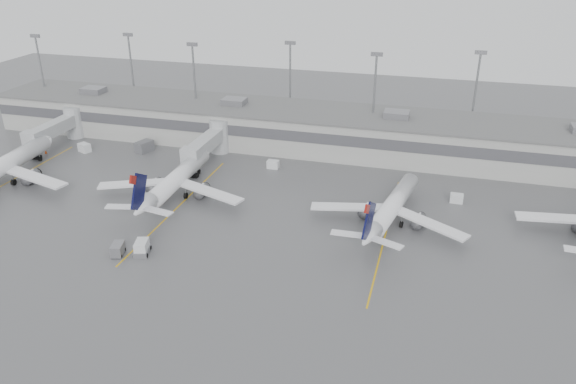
# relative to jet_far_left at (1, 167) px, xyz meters

# --- Properties ---
(ground) EXTENTS (260.00, 260.00, 0.00)m
(ground) POSITION_rel_jet_far_left_xyz_m (52.80, -23.96, -3.28)
(ground) COLOR #545456
(ground) RESTS_ON ground
(terminal) EXTENTS (152.00, 17.00, 9.45)m
(terminal) POSITION_rel_jet_far_left_xyz_m (52.79, 34.02, 0.89)
(terminal) COLOR #A3A39E
(terminal) RESTS_ON ground
(light_masts) EXTENTS (142.40, 8.00, 20.60)m
(light_masts) POSITION_rel_jet_far_left_xyz_m (52.80, 39.79, 8.75)
(light_masts) COLOR gray
(light_masts) RESTS_ON ground
(jet_bridge_left) EXTENTS (4.00, 17.20, 7.00)m
(jet_bridge_left) POSITION_rel_jet_far_left_xyz_m (-2.70, 21.76, 0.59)
(jet_bridge_left) COLOR #A2A5A8
(jet_bridge_left) RESTS_ON ground
(jet_bridge_right) EXTENTS (4.00, 17.20, 7.00)m
(jet_bridge_right) POSITION_rel_jet_far_left_xyz_m (32.30, 21.76, 0.59)
(jet_bridge_right) COLOR #A2A5A8
(jet_bridge_right) RESTS_ON ground
(stand_markings) EXTENTS (105.25, 40.00, 0.01)m
(stand_markings) POSITION_rel_jet_far_left_xyz_m (52.80, 0.04, -3.27)
(stand_markings) COLOR #DEA50D
(stand_markings) RESTS_ON ground
(jet_far_left) EXTENTS (28.99, 32.60, 10.55)m
(jet_far_left) POSITION_rel_jet_far_left_xyz_m (0.00, 0.00, 0.00)
(jet_far_left) COLOR white
(jet_far_left) RESTS_ON ground
(jet_mid_left) EXTENTS (26.90, 30.15, 9.75)m
(jet_mid_left) POSITION_rel_jet_far_left_xyz_m (33.07, 3.50, -0.25)
(jet_mid_left) COLOR white
(jet_mid_left) RESTS_ON ground
(jet_mid_right) EXTENTS (25.08, 28.36, 9.24)m
(jet_mid_right) POSITION_rel_jet_far_left_xyz_m (70.54, 3.36, -0.41)
(jet_mid_right) COLOR white
(jet_mid_right) RESTS_ON ground
(baggage_tug) EXTENTS (2.74, 3.54, 2.02)m
(baggage_tug) POSITION_rel_jet_far_left_xyz_m (37.06, -15.66, -2.49)
(baggage_tug) COLOR silver
(baggage_tug) RESTS_ON ground
(baggage_cart) EXTENTS (2.19, 2.99, 1.72)m
(baggage_cart) POSITION_rel_jet_far_left_xyz_m (33.86, -16.86, -2.38)
(baggage_cart) COLOR slate
(baggage_cart) RESTS_ON ground
(gse_uld_a) EXTENTS (3.02, 2.57, 1.81)m
(gse_uld_a) POSITION_rel_jet_far_left_xyz_m (4.68, 18.26, -2.37)
(gse_uld_a) COLOR silver
(gse_uld_a) RESTS_ON ground
(gse_uld_b) EXTENTS (2.25, 1.50, 1.59)m
(gse_uld_b) POSITION_rel_jet_far_left_xyz_m (45.75, 20.40, -2.48)
(gse_uld_b) COLOR silver
(gse_uld_b) RESTS_ON ground
(gse_uld_c) EXTENTS (2.16, 1.44, 1.53)m
(gse_uld_c) POSITION_rel_jet_far_left_xyz_m (80.66, 14.22, -2.51)
(gse_uld_c) COLOR silver
(gse_uld_c) RESTS_ON ground
(gse_loader) EXTENTS (3.29, 4.18, 2.28)m
(gse_loader) POSITION_rel_jet_far_left_xyz_m (16.83, 21.83, -2.14)
(gse_loader) COLOR slate
(gse_loader) RESTS_ON ground
(cone_a) EXTENTS (0.47, 0.47, 0.75)m
(cone_a) POSITION_rel_jet_far_left_xyz_m (-2.61, 15.14, -2.90)
(cone_a) COLOR #EA4604
(cone_a) RESTS_ON ground
(cone_b) EXTENTS (0.41, 0.41, 0.66)m
(cone_b) POSITION_rel_jet_far_left_xyz_m (36.35, 7.21, -2.95)
(cone_b) COLOR #EA4604
(cone_b) RESTS_ON ground
(cone_c) EXTENTS (0.46, 0.46, 0.73)m
(cone_c) POSITION_rel_jet_far_left_xyz_m (70.00, 14.75, -2.91)
(cone_c) COLOR #EA4604
(cone_c) RESTS_ON ground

